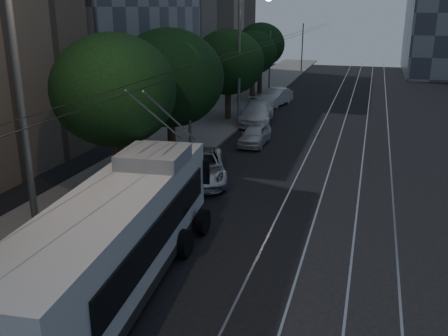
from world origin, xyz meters
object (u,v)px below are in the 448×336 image
(streetlamp_near, at_px, (29,57))
(trolleybus, at_px, (118,238))
(car_white_c, at_px, (275,97))
(streetlamp_far, at_px, (245,47))
(car_white_a, at_px, (255,135))
(car_white_b, at_px, (257,112))
(pickup_silver, at_px, (200,166))
(car_white_d, at_px, (279,94))

(streetlamp_near, bearing_deg, trolleybus, 3.83)
(car_white_c, xyz_separation_m, streetlamp_far, (-0.50, -8.51, 4.73))
(car_white_c, distance_m, streetlamp_far, 9.75)
(car_white_a, height_order, car_white_b, car_white_b)
(pickup_silver, bearing_deg, car_white_a, 60.96)
(pickup_silver, distance_m, car_white_b, 12.84)
(trolleybus, distance_m, streetlamp_far, 21.39)
(car_white_b, bearing_deg, car_white_a, -84.27)
(car_white_a, relative_size, car_white_b, 0.68)
(car_white_c, bearing_deg, car_white_a, -71.35)
(pickup_silver, relative_size, streetlamp_far, 0.57)
(car_white_a, relative_size, car_white_c, 0.84)
(car_white_c, bearing_deg, pickup_silver, -76.30)
(streetlamp_near, bearing_deg, car_white_a, 82.26)
(streetlamp_near, distance_m, streetlamp_far, 21.18)
(car_white_a, xyz_separation_m, streetlamp_near, (-2.30, -16.95, 6.05))
(car_white_b, bearing_deg, car_white_c, 83.86)
(car_white_b, height_order, car_white_d, car_white_b)
(pickup_silver, distance_m, car_white_a, 7.17)
(trolleybus, height_order, pickup_silver, trolleybus)
(trolleybus, distance_m, streetlamp_near, 5.50)
(trolleybus, bearing_deg, car_white_b, 87.66)
(pickup_silver, xyz_separation_m, streetlamp_near, (-1.27, -9.86, 5.95))
(trolleybus, bearing_deg, streetlamp_far, 89.27)
(car_white_b, distance_m, car_white_c, 6.95)
(car_white_b, relative_size, car_white_c, 1.23)
(trolleybus, xyz_separation_m, car_white_d, (-1.11, 31.21, -0.95))
(streetlamp_near, bearing_deg, car_white_b, 87.26)
(car_white_a, xyz_separation_m, car_white_c, (-1.23, 12.69, 0.09))
(pickup_silver, xyz_separation_m, car_white_b, (-0.19, 12.84, 0.05))
(trolleybus, relative_size, car_white_c, 2.76)
(trolleybus, relative_size, car_white_a, 3.29)
(pickup_silver, relative_size, car_white_b, 0.97)
(car_white_d, bearing_deg, pickup_silver, -89.12)
(car_white_b, height_order, streetlamp_far, streetlamp_far)
(streetlamp_near, xyz_separation_m, streetlamp_far, (0.57, 21.13, -1.23))
(trolleybus, relative_size, streetlamp_near, 1.06)
(pickup_silver, bearing_deg, streetlamp_far, 72.79)
(car_white_c, bearing_deg, car_white_d, 103.11)
(pickup_silver, bearing_deg, trolleybus, -105.47)
(trolleybus, bearing_deg, streetlamp_near, 178.71)
(trolleybus, xyz_separation_m, car_white_c, (-1.11, 29.50, -0.91))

